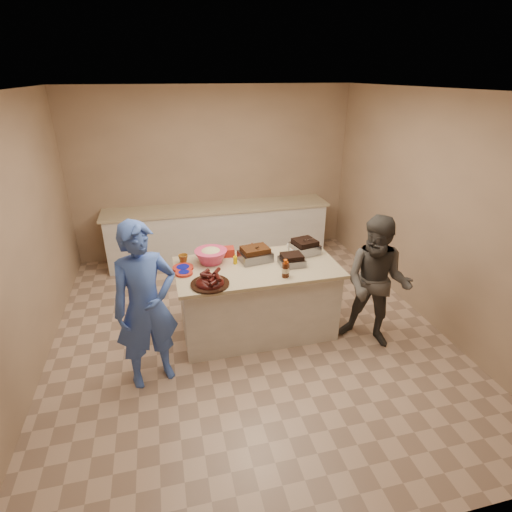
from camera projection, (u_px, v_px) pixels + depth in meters
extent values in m
cube|color=#47230F|center=(255.00, 260.00, 4.63)|extent=(0.39, 0.32, 0.11)
cube|color=black|center=(292.00, 265.00, 4.52)|extent=(0.27, 0.23, 0.08)
cube|color=gray|center=(304.00, 253.00, 4.82)|extent=(0.35, 0.35, 0.12)
cylinder|color=silver|center=(259.00, 251.00, 4.86)|extent=(0.32, 0.32, 0.05)
cube|color=orange|center=(300.00, 250.00, 4.90)|extent=(0.29, 0.22, 0.07)
cylinder|color=#3A170A|center=(287.00, 276.00, 4.27)|extent=(0.06, 0.06, 0.17)
cylinder|color=#3A170A|center=(285.00, 277.00, 4.25)|extent=(0.07, 0.07, 0.20)
cylinder|color=#E4BE00|center=(235.00, 264.00, 4.54)|extent=(0.04, 0.04, 0.12)
imported|color=silver|center=(247.00, 261.00, 4.62)|extent=(0.15, 0.05, 0.15)
cylinder|color=#A12518|center=(183.00, 269.00, 4.42)|extent=(0.23, 0.23, 0.03)
cylinder|color=#A12518|center=(184.00, 274.00, 4.31)|extent=(0.19, 0.19, 0.03)
imported|color=#905A1C|center=(184.00, 263.00, 4.56)|extent=(0.11, 0.10, 0.11)
cube|color=#A12518|center=(226.00, 255.00, 4.75)|extent=(0.21, 0.16, 0.10)
imported|color=#4066CE|center=(155.00, 377.00, 4.11)|extent=(1.08, 1.80, 0.40)
imported|color=#4B4844|center=(368.00, 340.00, 4.66)|extent=(1.54, 1.64, 0.58)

